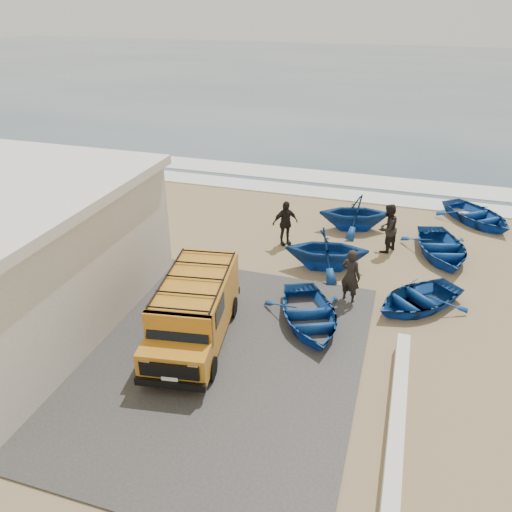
# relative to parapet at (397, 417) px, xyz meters

# --- Properties ---
(ground) EXTENTS (160.00, 160.00, 0.00)m
(ground) POSITION_rel_parapet_xyz_m (-5.00, 3.00, -0.28)
(ground) COLOR #977F57
(slab) EXTENTS (12.00, 10.00, 0.05)m
(slab) POSITION_rel_parapet_xyz_m (-7.00, 1.00, -0.25)
(slab) COLOR #42403D
(slab) RESTS_ON ground
(ocean) EXTENTS (180.00, 88.00, 0.01)m
(ocean) POSITION_rel_parapet_xyz_m (-5.00, 59.00, -0.27)
(ocean) COLOR #385166
(ocean) RESTS_ON ground
(surf_line) EXTENTS (180.00, 1.60, 0.06)m
(surf_line) POSITION_rel_parapet_xyz_m (-5.00, 15.00, -0.25)
(surf_line) COLOR white
(surf_line) RESTS_ON ground
(surf_wash) EXTENTS (180.00, 2.20, 0.04)m
(surf_wash) POSITION_rel_parapet_xyz_m (-5.00, 17.50, -0.26)
(surf_wash) COLOR white
(surf_wash) RESTS_ON ground
(parapet) EXTENTS (0.35, 6.00, 0.55)m
(parapet) POSITION_rel_parapet_xyz_m (0.00, 0.00, 0.00)
(parapet) COLOR silver
(parapet) RESTS_ON ground
(van) EXTENTS (2.51, 4.91, 2.01)m
(van) POSITION_rel_parapet_xyz_m (-5.89, 1.70, 0.81)
(van) COLOR #C67D1D
(van) RESTS_ON ground
(boat_near_left) EXTENTS (3.72, 4.22, 0.73)m
(boat_near_left) POSITION_rel_parapet_xyz_m (-2.84, 3.41, 0.09)
(boat_near_left) COLOR #124393
(boat_near_left) RESTS_ON ground
(boat_near_right) EXTENTS (3.97, 4.01, 0.68)m
(boat_near_right) POSITION_rel_parapet_xyz_m (0.34, 5.41, 0.07)
(boat_near_right) COLOR #124393
(boat_near_right) RESTS_ON ground
(boat_mid_left) EXTENTS (3.53, 3.20, 1.62)m
(boat_mid_left) POSITION_rel_parapet_xyz_m (-2.98, 7.14, 0.53)
(boat_mid_left) COLOR #124393
(boat_mid_left) RESTS_ON ground
(boat_mid_right) EXTENTS (3.47, 4.22, 0.76)m
(boat_mid_right) POSITION_rel_parapet_xyz_m (1.15, 9.42, 0.11)
(boat_mid_right) COLOR #124393
(boat_mid_right) RESTS_ON ground
(boat_far_left) EXTENTS (3.57, 3.28, 1.59)m
(boat_far_left) POSITION_rel_parapet_xyz_m (-2.46, 10.99, 0.52)
(boat_far_left) COLOR #124393
(boat_far_left) RESTS_ON ground
(boat_far_right) EXTENTS (4.26, 4.42, 0.75)m
(boat_far_right) POSITION_rel_parapet_xyz_m (2.74, 13.29, 0.10)
(boat_far_right) COLOR #124393
(boat_far_right) RESTS_ON ground
(fisherman_front) EXTENTS (0.82, 0.70, 1.92)m
(fisherman_front) POSITION_rel_parapet_xyz_m (-1.85, 5.16, 0.68)
(fisherman_front) COLOR black
(fisherman_front) RESTS_ON ground
(fisherman_middle) EXTENTS (1.14, 1.21, 1.99)m
(fisherman_middle) POSITION_rel_parapet_xyz_m (-0.98, 9.26, 0.72)
(fisherman_middle) COLOR black
(fisherman_middle) RESTS_ON ground
(fisherman_back) EXTENTS (1.15, 1.04, 1.87)m
(fisherman_back) POSITION_rel_parapet_xyz_m (-4.96, 8.69, 0.66)
(fisherman_back) COLOR black
(fisherman_back) RESTS_ON ground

